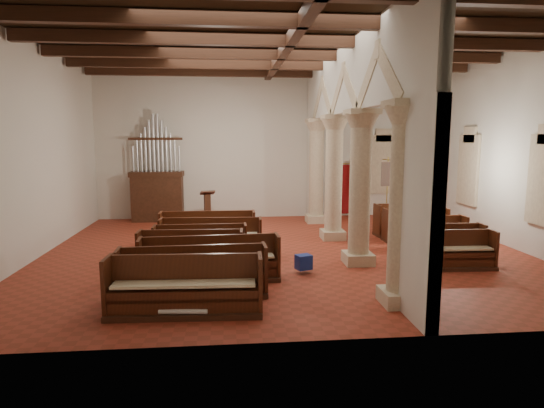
{
  "coord_description": "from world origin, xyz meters",
  "views": [
    {
      "loc": [
        -1.62,
        -13.06,
        3.36
      ],
      "look_at": [
        -0.33,
        0.5,
        1.36
      ],
      "focal_mm": 30.0,
      "sensor_mm": 36.0,
      "label": 1
    }
  ],
  "objects": [
    {
      "name": "aisle_pew_2",
      "position": [
        4.53,
        -0.03,
        0.33
      ],
      "size": [
        2.04,
        0.66,
        0.99
      ],
      "rotation": [
        0.0,
        0.0,
        0.0
      ],
      "color": "#3F2114",
      "rests_on": "floor"
    },
    {
      "name": "processional_banner",
      "position": [
        4.47,
        3.89,
        0.83
      ],
      "size": [
        0.59,
        0.75,
        2.61
      ],
      "rotation": [
        0.0,
        0.0,
        0.23
      ],
      "color": "#3F2114",
      "rests_on": "floor"
    },
    {
      "name": "nave_pew_3",
      "position": [
        -2.62,
        -1.59,
        0.33
      ],
      "size": [
        2.69,
        0.78,
        1.01
      ],
      "rotation": [
        0.0,
        0.0,
        -0.04
      ],
      "color": "#3F2114",
      "rests_on": "floor"
    },
    {
      "name": "nave_pew_5",
      "position": [
        -2.17,
        0.15,
        0.33
      ],
      "size": [
        3.02,
        0.82,
        1.01
      ],
      "rotation": [
        0.0,
        0.0,
        -0.05
      ],
      "color": "#3F2114",
      "rests_on": "floor"
    },
    {
      "name": "nave_pew_0",
      "position": [
        -2.49,
        -4.61,
        0.38
      ],
      "size": [
        2.98,
        0.87,
        1.14
      ],
      "rotation": [
        0.0,
        0.0,
        -0.04
      ],
      "color": "#3F2114",
      "rests_on": "floor"
    },
    {
      "name": "arcade",
      "position": [
        1.8,
        0.0,
        3.56
      ],
      "size": [
        0.9,
        11.9,
        6.0
      ],
      "color": "beige",
      "rests_on": "floor"
    },
    {
      "name": "hymnal_box_c",
      "position": [
        -1.21,
        -0.11,
        0.27
      ],
      "size": [
        0.4,
        0.35,
        0.34
      ],
      "primitive_type": "cube",
      "rotation": [
        0.0,
        0.0,
        0.24
      ],
      "color": "navy",
      "rests_on": "floor"
    },
    {
      "name": "aisle_pew_1",
      "position": [
        4.55,
        -1.16,
        0.32
      ],
      "size": [
        1.86,
        0.72,
        0.96
      ],
      "rotation": [
        0.0,
        0.0,
        -0.04
      ],
      "color": "#3F2114",
      "rests_on": "floor"
    },
    {
      "name": "window_back",
      "position": [
        5.0,
        5.98,
        2.2
      ],
      "size": [
        1.0,
        0.03,
        2.2
      ],
      "primitive_type": "cube",
      "color": "#32725F",
      "rests_on": "wall_back"
    },
    {
      "name": "nave_pew_1",
      "position": [
        -2.4,
        -3.67,
        0.36
      ],
      "size": [
        3.14,
        0.85,
        1.08
      ],
      "rotation": [
        0.0,
        0.0,
        0.04
      ],
      "color": "#3F2114",
      "rests_on": "floor"
    },
    {
      "name": "aisle_pew_3",
      "position": [
        4.4,
        0.94,
        0.37
      ],
      "size": [
        2.07,
        0.79,
        1.08
      ],
      "rotation": [
        0.0,
        0.0,
        0.03
      ],
      "color": "#3F2114",
      "rests_on": "floor"
    },
    {
      "name": "floor",
      "position": [
        0.0,
        0.0,
        0.0
      ],
      "size": [
        14.0,
        14.0,
        0.0
      ],
      "primitive_type": "plane",
      "color": "maroon",
      "rests_on": "ground"
    },
    {
      "name": "tube_heater_b",
      "position": [
        -1.49,
        -3.49,
        0.16
      ],
      "size": [
        1.04,
        0.33,
        0.1
      ],
      "primitive_type": "cylinder",
      "rotation": [
        0.0,
        1.57,
        -0.22
      ],
      "color": "white",
      "rests_on": "floor"
    },
    {
      "name": "hymnal_box_b",
      "position": [
        0.21,
        -2.2,
        0.28
      ],
      "size": [
        0.45,
        0.4,
        0.37
      ],
      "primitive_type": "cube",
      "rotation": [
        0.0,
        0.0,
        0.35
      ],
      "color": "navy",
      "rests_on": "floor"
    },
    {
      "name": "aisle_pew_4",
      "position": [
        4.41,
        1.81,
        0.37
      ],
      "size": [
        2.14,
        0.87,
        1.1
      ],
      "rotation": [
        0.0,
        0.0,
        0.06
      ],
      "color": "#3F2114",
      "rests_on": "floor"
    },
    {
      "name": "aisle_pew_0",
      "position": [
        4.31,
        -2.16,
        0.34
      ],
      "size": [
        1.75,
        0.72,
        0.99
      ],
      "rotation": [
        0.0,
        0.0,
        -0.03
      ],
      "color": "#3F2114",
      "rests_on": "floor"
    },
    {
      "name": "ceiling",
      "position": [
        0.0,
        0.0,
        6.0
      ],
      "size": [
        14.0,
        14.0,
        0.0
      ],
      "primitive_type": "plane",
      "rotation": [
        3.14,
        0.0,
        0.0
      ],
      "color": "black",
      "rests_on": "wall_back"
    },
    {
      "name": "lectern",
      "position": [
        -2.47,
        4.64,
        0.55
      ],
      "size": [
        0.61,
        0.64,
        1.34
      ],
      "rotation": [
        0.0,
        0.0,
        0.21
      ],
      "color": "#3B2512",
      "rests_on": "floor"
    },
    {
      "name": "window_right_b",
      "position": [
        6.98,
        2.5,
        2.2
      ],
      "size": [
        0.03,
        1.0,
        2.2
      ],
      "primitive_type": "cube",
      "color": "#32725F",
      "rests_on": "wall_right"
    },
    {
      "name": "wall_back",
      "position": [
        0.0,
        6.0,
        3.0
      ],
      "size": [
        14.0,
        0.02,
        6.0
      ],
      "primitive_type": "cube",
      "color": "beige",
      "rests_on": "floor"
    },
    {
      "name": "wall_right",
      "position": [
        7.0,
        0.0,
        3.0
      ],
      "size": [
        0.02,
        12.0,
        6.0
      ],
      "primitive_type": "cube",
      "color": "beige",
      "rests_on": "floor"
    },
    {
      "name": "ceiling_beams",
      "position": [
        0.0,
        0.0,
        5.82
      ],
      "size": [
        13.8,
        11.8,
        0.3
      ],
      "primitive_type": null,
      "color": "#3F2114",
      "rests_on": "wall_back"
    },
    {
      "name": "nave_pew_4",
      "position": [
        -2.43,
        -0.65,
        0.32
      ],
      "size": [
        2.57,
        0.68,
        0.97
      ],
      "rotation": [
        0.0,
        0.0,
        0.01
      ],
      "color": "#3F2114",
      "rests_on": "floor"
    },
    {
      "name": "nave_pew_6",
      "position": [
        -2.31,
        1.2,
        0.34
      ],
      "size": [
        3.0,
        0.72,
        1.04
      ],
      "rotation": [
        0.0,
        0.0,
        -0.01
      ],
      "color": "#3F2114",
      "rests_on": "floor"
    },
    {
      "name": "wall_left",
      "position": [
        -7.0,
        0.0,
        3.0
      ],
      "size": [
        0.02,
        12.0,
        6.0
      ],
      "primitive_type": "cube",
      "color": "beige",
      "rests_on": "floor"
    },
    {
      "name": "hymnal_box_a",
      "position": [
        -1.69,
        -3.95,
        0.24
      ],
      "size": [
        0.35,
        0.32,
        0.28
      ],
      "primitive_type": "cube",
      "rotation": [
        0.0,
        0.0,
        0.4
      ],
      "color": "#151B95",
      "rests_on": "floor"
    },
    {
      "name": "tube_heater_a",
      "position": [
        -2.5,
        -4.9,
        0.16
      ],
      "size": [
        0.91,
        0.17,
        0.09
      ],
      "primitive_type": "cylinder",
      "rotation": [
        0.0,
        1.57,
        -0.09
      ],
      "color": "white",
      "rests_on": "floor"
    },
    {
      "name": "nave_pew_2",
      "position": [
        -2.08,
        -2.63,
        0.35
      ],
      "size": [
        3.29,
        0.88,
        1.07
      ],
      "rotation": [
        0.0,
        0.0,
        0.05
      ],
      "color": "#3F2114",
      "rests_on": "floor"
    },
    {
      "name": "wall_front",
      "position": [
        0.0,
        -6.0,
        3.0
      ],
      "size": [
        14.0,
        0.02,
        6.0
      ],
      "primitive_type": "cube",
      "color": "beige",
      "rests_on": "floor"
    },
    {
      "name": "pipe_organ",
      "position": [
        -4.5,
        5.5,
        1.37
      ],
      "size": [
        2.1,
        0.85,
        4.4
      ],
      "color": "#3F2114",
      "rests_on": "floor"
    },
    {
      "name": "dossal_curtain",
      "position": [
        3.5,
        5.92,
        1.17
      ],
      "size": [
        1.8,
        0.07,
        2.17
      ],
      "color": "maroon",
      "rests_on": "floor"
    }
  ]
}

